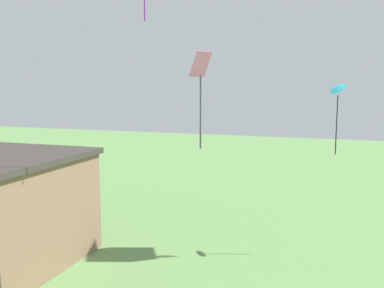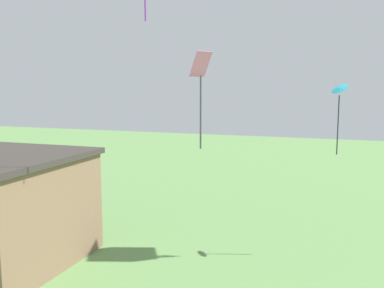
{
  "view_description": "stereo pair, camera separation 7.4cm",
  "coord_description": "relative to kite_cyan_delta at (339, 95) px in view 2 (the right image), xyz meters",
  "views": [
    {
      "loc": [
        3.64,
        -2.13,
        7.28
      ],
      "look_at": [
        0.0,
        8.32,
        5.79
      ],
      "focal_mm": 40.0,
      "sensor_mm": 36.0,
      "label": 1
    },
    {
      "loc": [
        3.71,
        -2.11,
        7.28
      ],
      "look_at": [
        0.0,
        8.32,
        5.79
      ],
      "focal_mm": 40.0,
      "sensor_mm": 36.0,
      "label": 2
    }
  ],
  "objects": [
    {
      "name": "kite_cyan_delta",
      "position": [
        0.0,
        0.0,
        0.0
      ],
      "size": [
        0.93,
        0.92,
        2.99
      ],
      "color": "#2DB2C6"
    },
    {
      "name": "kite_pink_diamond",
      "position": [
        -3.45,
        -7.77,
        0.45
      ],
      "size": [
        0.58,
        0.64,
        2.61
      ],
      "color": "pink"
    }
  ]
}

